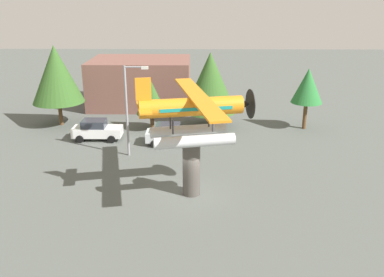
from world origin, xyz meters
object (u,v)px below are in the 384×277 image
Objects in this scene: streetlight_primary at (129,104)px; tree_far_east at (308,86)px; car_near_white at (97,130)px; car_mid_silver at (171,134)px; display_pedestal at (191,168)px; tree_east at (151,98)px; tree_west at (56,74)px; storefront_building at (141,82)px; tree_center_back at (210,82)px; floatplane_monument at (194,115)px.

streetlight_primary is 16.68m from tree_far_east.
car_mid_silver is (6.46, -1.07, 0.00)m from car_near_white.
display_pedestal is 0.51× the size of streetlight_primary.
tree_east is 0.81× the size of tree_far_east.
tree_far_east is (10.36, 13.53, 2.27)m from display_pedestal.
tree_east reaches higher than car_mid_silver.
tree_west is 23.12m from tree_far_east.
storefront_building is 2.35× the size of tree_east.
streetlight_primary is (-4.79, 6.57, 2.36)m from display_pedestal.
tree_center_back is at bearing 49.45° from streetlight_primary.
streetlight_primary is (-2.91, -2.60, 3.26)m from car_mid_silver.
tree_east is (4.50, 2.84, 2.16)m from car_near_white.
tree_east is (-3.95, 13.06, -2.19)m from floatplane_monument.
storefront_building is (-1.16, 15.43, -1.57)m from streetlight_primary.
car_near_white is (-8.46, 10.21, -4.35)m from floatplane_monument.
floatplane_monument reaches higher than storefront_building.
floatplane_monument is (0.13, 0.03, 3.45)m from display_pedestal.
streetlight_primary is at bearing -130.55° from tree_center_back.
tree_east is at bearing -178.18° from tree_far_east.
floatplane_monument is 13.82m from tree_east.
tree_center_back reaches higher than storefront_building.
storefront_building is at bearing 132.75° from tree_center_back.
tree_west is at bearing 154.38° from car_mid_silver.
tree_west is (-12.73, 14.37, 3.12)m from display_pedestal.
display_pedestal is 0.85× the size of car_mid_silver.
streetlight_primary is at bearing -138.21° from car_mid_silver.
tree_west is at bearing 119.93° from floatplane_monument.
display_pedestal is at bearing -127.44° from tree_far_east.
tree_center_back is (7.46, -8.07, 1.71)m from storefront_building.
tree_east is (-3.83, 13.08, 1.26)m from display_pedestal.
floatplane_monument is 1.84× the size of tree_far_east.
tree_west is at bearing 131.52° from display_pedestal.
car_near_white is at bearing -170.01° from tree_far_east.
tree_far_east is at bearing 9.99° from car_near_white.
tree_east is at bearing 32.24° from car_near_white.
streetlight_primary is at bearing -155.31° from tree_far_east.
tree_west is 9.18m from tree_east.
tree_center_back is at bearing 83.80° from display_pedestal.
storefront_building reaches higher than display_pedestal.
car_near_white is at bearing -43.23° from tree_west.
car_near_white is 0.74× the size of tree_far_east.
car_mid_silver is 0.60× the size of streetlight_primary.
tree_far_east is at bearing 19.63° from car_mid_silver.
floatplane_monument is at bearing -50.37° from car_near_white.
car_near_white is 1.00× the size of car_mid_silver.
storefront_building is 18.43m from tree_far_east.
car_near_white is 7.25m from tree_west.
car_near_white is 11.05m from tree_center_back.
streetlight_primary reaches higher than tree_east.
display_pedestal is at bearing -53.91° from streetlight_primary.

